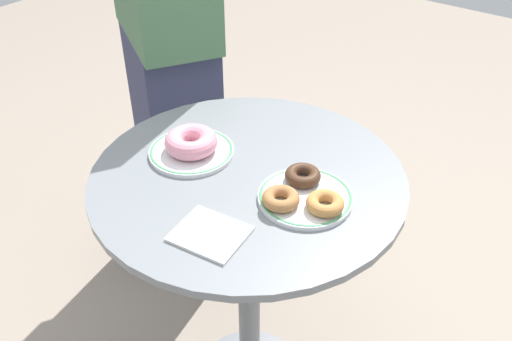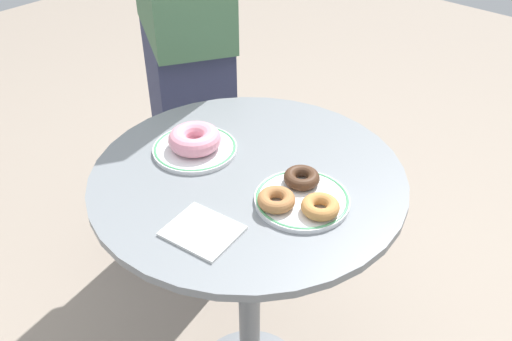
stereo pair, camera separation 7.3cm
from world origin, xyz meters
The scene contains 9 objects.
cafe_table centered at (0.00, 0.00, 0.54)m, with size 0.67×0.67×0.77m.
plate_left centered at (-0.14, -0.02, 0.77)m, with size 0.19×0.19×0.01m.
plate_right centered at (0.14, 0.00, 0.77)m, with size 0.19×0.19×0.01m.
donut_pink_frosted centered at (-0.14, -0.02, 0.80)m, with size 0.12×0.12×0.04m, color pink.
donut_old_fashioned centered at (0.20, -0.01, 0.79)m, with size 0.07×0.07×0.02m, color #BC7F42.
donut_chocolate centered at (0.11, 0.04, 0.79)m, with size 0.07×0.07×0.02m, color #422819.
donut_cinnamon centered at (0.12, -0.05, 0.79)m, with size 0.07×0.07×0.02m, color #A36B3D.
paper_napkin centered at (0.06, -0.19, 0.77)m, with size 0.13×0.11×0.01m, color white.
person_figure centered at (-0.55, 0.32, 0.80)m, with size 0.47×0.40×1.63m.
Camera 2 is at (0.63, -0.68, 1.45)m, focal length 38.00 mm.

